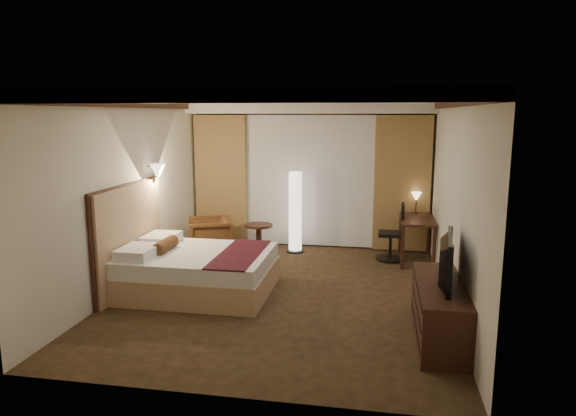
% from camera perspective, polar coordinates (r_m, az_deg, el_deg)
% --- Properties ---
extents(floor, '(4.50, 5.50, 0.01)m').
position_cam_1_polar(floor, '(7.35, -0.56, -9.41)').
color(floor, black).
rests_on(floor, ground).
extents(ceiling, '(4.50, 5.50, 0.01)m').
position_cam_1_polar(ceiling, '(6.92, -0.60, 12.12)').
color(ceiling, white).
rests_on(ceiling, back_wall).
extents(back_wall, '(4.50, 0.02, 2.70)m').
position_cam_1_polar(back_wall, '(9.70, 2.45, 3.63)').
color(back_wall, beige).
rests_on(back_wall, floor).
extents(left_wall, '(0.02, 5.50, 2.70)m').
position_cam_1_polar(left_wall, '(7.75, -17.16, 1.46)').
color(left_wall, beige).
rests_on(left_wall, floor).
extents(right_wall, '(0.02, 5.50, 2.70)m').
position_cam_1_polar(right_wall, '(6.96, 17.94, 0.44)').
color(right_wall, beige).
rests_on(right_wall, floor).
extents(crown_molding, '(4.50, 5.50, 0.12)m').
position_cam_1_polar(crown_molding, '(6.92, -0.60, 11.62)').
color(crown_molding, black).
rests_on(crown_molding, ceiling).
extents(soffit, '(4.50, 0.50, 0.20)m').
position_cam_1_polar(soffit, '(9.39, 2.30, 11.05)').
color(soffit, white).
rests_on(soffit, ceiling).
extents(curtain_sheer, '(2.48, 0.04, 2.45)m').
position_cam_1_polar(curtain_sheer, '(9.64, 2.38, 2.99)').
color(curtain_sheer, silver).
rests_on(curtain_sheer, back_wall).
extents(curtain_left_drape, '(1.00, 0.14, 2.45)m').
position_cam_1_polar(curtain_left_drape, '(9.95, -7.43, 3.15)').
color(curtain_left_drape, '#A07549').
rests_on(curtain_left_drape, back_wall).
extents(curtain_right_drape, '(1.00, 0.14, 2.45)m').
position_cam_1_polar(curtain_right_drape, '(9.50, 12.56, 2.64)').
color(curtain_right_drape, '#A07549').
rests_on(curtain_right_drape, back_wall).
extents(wall_sconce, '(0.24, 0.24, 0.24)m').
position_cam_1_polar(wall_sconce, '(8.20, -14.27, 3.98)').
color(wall_sconce, white).
rests_on(wall_sconce, left_wall).
extents(bed, '(2.02, 1.57, 0.59)m').
position_cam_1_polar(bed, '(7.42, -9.87, -6.99)').
color(bed, white).
rests_on(bed, floor).
extents(headboard, '(0.12, 1.87, 1.50)m').
position_cam_1_polar(headboard, '(7.70, -17.13, -3.15)').
color(headboard, tan).
rests_on(headboard, floor).
extents(armchair, '(0.91, 0.94, 0.76)m').
position_cam_1_polar(armchair, '(9.18, -8.66, -3.01)').
color(armchair, '#4D3217').
rests_on(armchair, floor).
extents(side_table, '(0.50, 0.50, 0.55)m').
position_cam_1_polar(side_table, '(9.24, -3.25, -3.49)').
color(side_table, black).
rests_on(side_table, floor).
extents(floor_lamp, '(0.31, 0.31, 1.48)m').
position_cam_1_polar(floor_lamp, '(9.28, 0.81, -0.46)').
color(floor_lamp, white).
rests_on(floor_lamp, floor).
extents(desk, '(0.55, 1.15, 0.75)m').
position_cam_1_polar(desk, '(9.08, 14.06, -3.40)').
color(desk, black).
rests_on(desk, floor).
extents(desk_lamp, '(0.18, 0.18, 0.34)m').
position_cam_1_polar(desk_lamp, '(9.39, 14.04, 0.45)').
color(desk_lamp, '#FFD899').
rests_on(desk_lamp, desk).
extents(office_chair, '(0.49, 0.49, 1.01)m').
position_cam_1_polar(office_chair, '(8.98, 11.35, -2.60)').
color(office_chair, black).
rests_on(office_chair, floor).
extents(dresser, '(0.50, 1.65, 0.64)m').
position_cam_1_polar(dresser, '(6.10, 16.45, -10.89)').
color(dresser, black).
rests_on(dresser, floor).
extents(television, '(0.71, 1.10, 0.14)m').
position_cam_1_polar(television, '(5.91, 16.47, -5.28)').
color(television, black).
rests_on(television, dresser).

